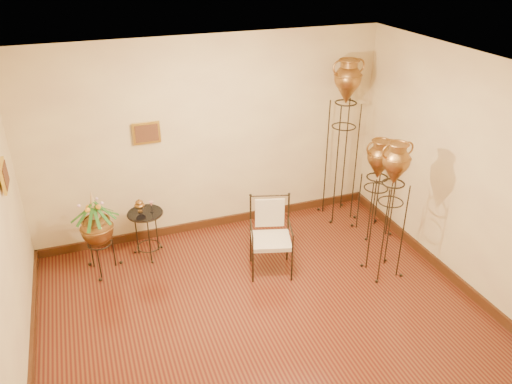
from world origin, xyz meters
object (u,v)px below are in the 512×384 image
object	(u,v)px
amphora_tall	(343,140)
planter_urn	(97,226)
armchair	(271,238)
amphora_mid	(389,210)
side_table	(147,233)

from	to	relation	value
amphora_tall	planter_urn	world-z (taller)	amphora_tall
amphora_tall	armchair	bearing A→B (deg)	-146.14
amphora_tall	amphora_mid	bearing A→B (deg)	-96.25
amphora_mid	planter_urn	world-z (taller)	amphora_mid
amphora_tall	amphora_mid	size ratio (longest dim) A/B	1.34
amphora_tall	amphora_mid	xyz separation A→B (m)	(-0.17, -1.53, -0.33)
amphora_mid	side_table	distance (m)	3.17
amphora_mid	planter_urn	bearing A→B (deg)	159.37
amphora_mid	amphora_tall	bearing A→B (deg)	83.75
planter_urn	armchair	bearing A→B (deg)	-20.47
planter_urn	side_table	xyz separation A→B (m)	(0.62, 0.15, -0.31)
amphora_tall	armchair	world-z (taller)	amphora_tall
amphora_mid	side_table	world-z (taller)	amphora_mid
amphora_mid	armchair	size ratio (longest dim) A/B	1.81
amphora_tall	side_table	distance (m)	3.07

